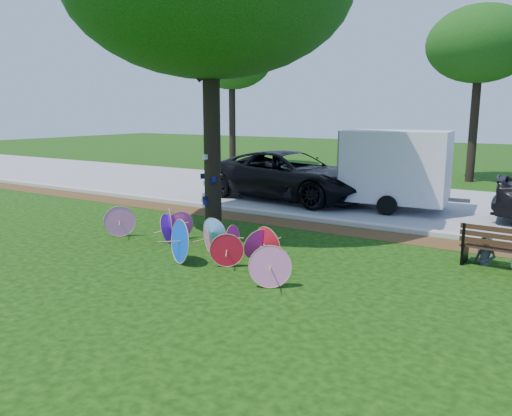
{
  "coord_description": "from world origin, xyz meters",
  "views": [
    {
      "loc": [
        6.29,
        -7.36,
        3.04
      ],
      "look_at": [
        0.5,
        2.0,
        0.9
      ],
      "focal_mm": 35.0,
      "sensor_mm": 36.0,
      "label": 1
    }
  ],
  "objects_px": {
    "black_van": "(289,176)",
    "person_left": "(487,235)",
    "park_bench": "(505,247)",
    "cargo_trailer": "(396,166)",
    "parasol_pile": "(199,236)"
  },
  "relations": [
    {
      "from": "parasol_pile",
      "to": "person_left",
      "type": "distance_m",
      "value": 5.9
    },
    {
      "from": "person_left",
      "to": "park_bench",
      "type": "bearing_deg",
      "value": 15.07
    },
    {
      "from": "parasol_pile",
      "to": "person_left",
      "type": "bearing_deg",
      "value": 23.73
    },
    {
      "from": "park_bench",
      "to": "person_left",
      "type": "xyz_separation_m",
      "value": [
        -0.35,
        0.05,
        0.18
      ]
    },
    {
      "from": "black_van",
      "to": "person_left",
      "type": "xyz_separation_m",
      "value": [
        6.93,
        -4.64,
        -0.23
      ]
    },
    {
      "from": "parasol_pile",
      "to": "park_bench",
      "type": "distance_m",
      "value": 6.2
    },
    {
      "from": "cargo_trailer",
      "to": "person_left",
      "type": "relative_size",
      "value": 2.55
    },
    {
      "from": "black_van",
      "to": "person_left",
      "type": "relative_size",
      "value": 4.98
    },
    {
      "from": "black_van",
      "to": "cargo_trailer",
      "type": "relative_size",
      "value": 1.95
    },
    {
      "from": "cargo_trailer",
      "to": "park_bench",
      "type": "xyz_separation_m",
      "value": [
        3.6,
        -4.77,
        -0.95
      ]
    },
    {
      "from": "black_van",
      "to": "cargo_trailer",
      "type": "height_order",
      "value": "cargo_trailer"
    },
    {
      "from": "black_van",
      "to": "cargo_trailer",
      "type": "distance_m",
      "value": 3.73
    },
    {
      "from": "parasol_pile",
      "to": "cargo_trailer",
      "type": "height_order",
      "value": "cargo_trailer"
    },
    {
      "from": "black_van",
      "to": "person_left",
      "type": "height_order",
      "value": "black_van"
    },
    {
      "from": "black_van",
      "to": "parasol_pile",
      "type": "bearing_deg",
      "value": -161.51
    }
  ]
}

